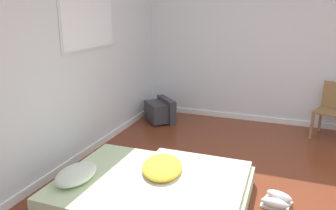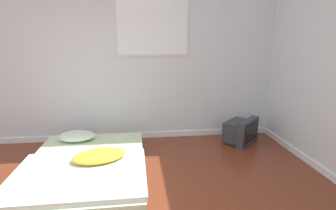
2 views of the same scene
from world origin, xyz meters
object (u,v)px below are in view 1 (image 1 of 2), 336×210
at_px(wooden_chair, 335,106).
at_px(sneaker_pair, 277,200).
at_px(crt_tv, 160,111).
at_px(mattress_bed, 153,188).

relative_size(wooden_chair, sneaker_pair, 2.61).
height_order(crt_tv, wooden_chair, wooden_chair).
distance_m(crt_tv, sneaker_pair, 2.81).
bearing_deg(wooden_chair, sneaker_pair, 163.18).
distance_m(mattress_bed, crt_tv, 2.43).
xyz_separation_m(crt_tv, sneaker_pair, (-1.94, -2.02, -0.14)).
relative_size(mattress_bed, crt_tv, 2.92).
height_order(wooden_chair, sneaker_pair, wooden_chair).
xyz_separation_m(crt_tv, wooden_chair, (0.28, -2.69, 0.29)).
bearing_deg(sneaker_pair, wooden_chair, -16.82).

